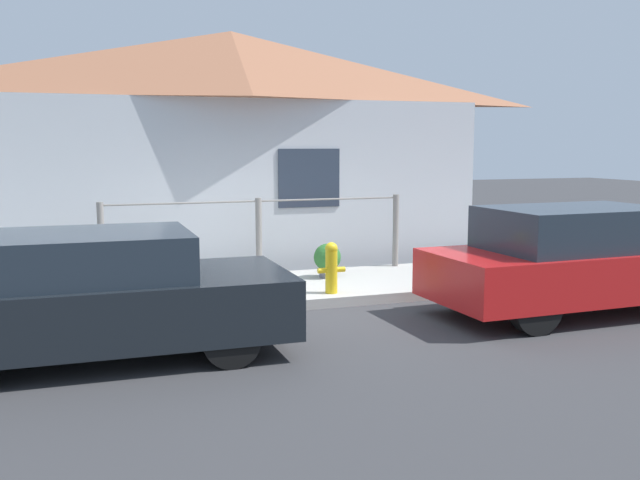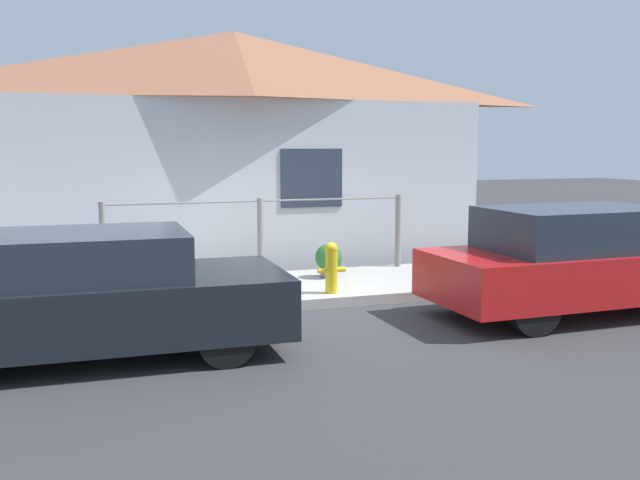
{
  "view_description": "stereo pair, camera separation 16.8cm",
  "coord_description": "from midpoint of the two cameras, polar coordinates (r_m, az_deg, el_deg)",
  "views": [
    {
      "loc": [
        -2.83,
        -8.85,
        2.21
      ],
      "look_at": [
        0.41,
        0.3,
        0.9
      ],
      "focal_mm": 40.0,
      "sensor_mm": 36.0,
      "label": 1
    },
    {
      "loc": [
        -2.67,
        -8.91,
        2.21
      ],
      "look_at": [
        0.41,
        0.3,
        0.9
      ],
      "focal_mm": 40.0,
      "sensor_mm": 36.0,
      "label": 2
    }
  ],
  "objects": [
    {
      "name": "ground_plane",
      "position": [
        9.55,
        -1.27,
        -5.69
      ],
      "size": [
        60.0,
        60.0,
        0.0
      ],
      "primitive_type": "plane",
      "color": "#38383A"
    },
    {
      "name": "sidewalk",
      "position": [
        10.57,
        -3.05,
        -4.0
      ],
      "size": [
        24.0,
        2.21,
        0.14
      ],
      "color": "#B2AFA8",
      "rests_on": "ground_plane"
    },
    {
      "name": "house",
      "position": [
        12.96,
        -6.33,
        12.63
      ],
      "size": [
        9.02,
        2.23,
        4.18
      ],
      "color": "silver",
      "rests_on": "ground_plane"
    },
    {
      "name": "fence",
      "position": [
        11.36,
        -4.36,
        0.6
      ],
      "size": [
        4.9,
        0.1,
        1.23
      ],
      "color": "gray",
      "rests_on": "sidewalk"
    },
    {
      "name": "car_left",
      "position": [
        7.73,
        -17.18,
        -4.2
      ],
      "size": [
        3.95,
        1.79,
        1.32
      ],
      "rotation": [
        0.0,
        0.0,
        -0.01
      ],
      "color": "black",
      "rests_on": "ground_plane"
    },
    {
      "name": "car_right",
      "position": [
        9.91,
        20.65,
        -1.55
      ],
      "size": [
        4.2,
        1.76,
        1.4
      ],
      "rotation": [
        0.0,
        0.0,
        0.02
      ],
      "color": "red",
      "rests_on": "ground_plane"
    },
    {
      "name": "fire_hydrant",
      "position": [
        9.93,
        1.41,
        -2.14
      ],
      "size": [
        0.4,
        0.18,
        0.72
      ],
      "color": "yellow",
      "rests_on": "sidewalk"
    },
    {
      "name": "potted_plant_near_hydrant",
      "position": [
        11.1,
        1.14,
        -1.54
      ],
      "size": [
        0.43,
        0.43,
        0.53
      ],
      "color": "slate",
      "rests_on": "sidewalk"
    }
  ]
}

